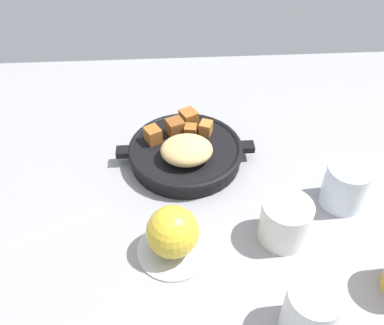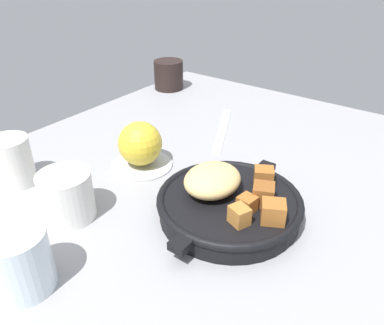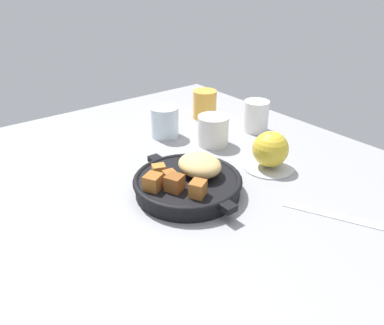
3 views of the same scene
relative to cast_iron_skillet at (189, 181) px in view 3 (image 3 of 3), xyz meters
The scene contains 9 objects.
ground_plane 6.20cm from the cast_iron_skillet, 116.38° to the left, with size 112.14×88.56×2.40cm, color gray.
cast_iron_skillet is the anchor object (origin of this frame).
saucer_plate 20.47cm from the cast_iron_skillet, 81.84° to the left, with size 11.15×11.15×0.60cm, color #B7BABF.
red_apple 20.46cm from the cast_iron_skillet, 81.84° to the left, with size 7.84×7.84×7.84cm, color gold.
butter_knife 29.37cm from the cast_iron_skillet, 34.07° to the left, with size 22.13×1.60×0.36cm, color silver.
ceramic_mug_white 23.39cm from the cast_iron_skillet, 127.41° to the left, with size 7.62×7.62×7.28cm, color silver.
white_creamer_pitcher 36.05cm from the cast_iron_skillet, 112.50° to the left, with size 6.62×6.62×8.21cm, color white.
water_glass_short 28.38cm from the cast_iron_skillet, 154.92° to the left, with size 7.17×7.17×7.81cm, color silver.
juice_glass_amber 41.16cm from the cast_iron_skillet, 135.90° to the left, with size 6.80×6.80×8.09cm, color gold.
Camera 3 is at (52.58, -43.00, 40.02)cm, focal length 35.35 mm.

